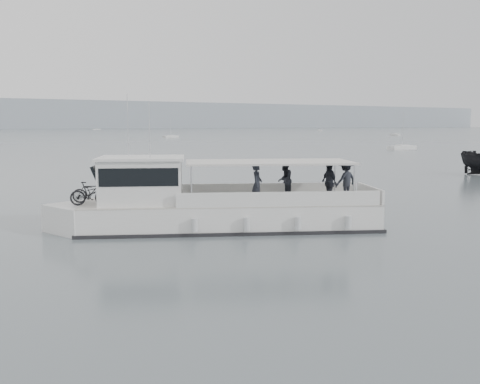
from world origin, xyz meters
TOP-DOWN VIEW (x-y plane):
  - ground at (0.00, 0.00)m, footprint 1400.00×1400.00m
  - tour_boat at (-4.45, 3.20)m, footprint 14.12×8.68m

SIDE VIEW (x-z plane):
  - ground at x=0.00m, z-range 0.00..0.00m
  - tour_boat at x=-4.45m, z-range -2.07..4.09m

